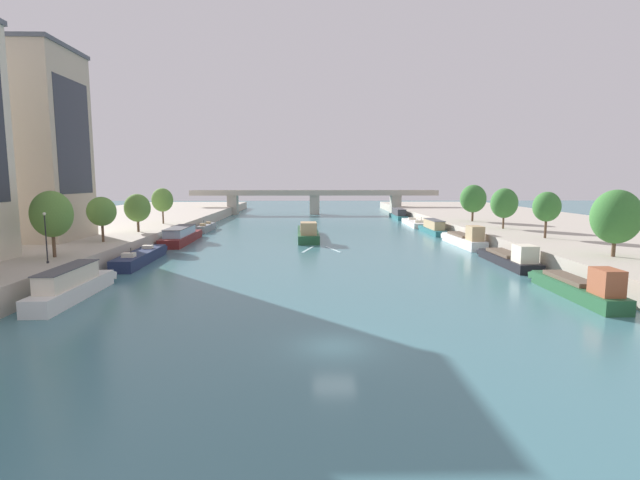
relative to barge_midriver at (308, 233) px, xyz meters
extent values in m
plane|color=#42757F|center=(1.76, -52.30, -1.01)|extent=(400.00, 400.00, 0.00)
cube|color=#B7AD9E|center=(-39.91, 2.70, 0.11)|extent=(36.00, 170.00, 2.23)
cube|color=#B7AD9E|center=(43.43, 2.70, 0.11)|extent=(36.00, 170.00, 2.23)
cube|color=#235633|center=(-0.02, 0.59, -0.36)|extent=(3.79, 17.82, 1.30)
cube|color=#235633|center=(-0.25, 9.81, -0.23)|extent=(3.20, 1.35, 1.02)
cube|color=#235633|center=(-0.02, 0.59, 0.32)|extent=(3.86, 17.82, 0.06)
cube|color=tan|center=(0.14, -5.44, 1.31)|extent=(2.59, 3.61, 1.92)
cube|color=black|center=(0.09, -3.65, 1.60)|extent=(2.00, 0.08, 0.54)
cube|color=brown|center=(-0.06, 2.37, 0.53)|extent=(2.84, 9.29, 0.36)
cylinder|color=#232328|center=(0.62, -4.71, 0.90)|extent=(0.07, 0.07, 1.10)
cube|color=silver|center=(3.65, -12.53, -0.99)|extent=(2.15, 5.83, 0.03)
cube|color=silver|center=(0.05, -12.62, -0.99)|extent=(1.85, 5.90, 0.03)
cube|color=silver|center=(-19.53, -40.48, -0.37)|extent=(2.36, 12.01, 1.28)
cube|color=silver|center=(-19.65, -34.14, -0.24)|extent=(2.06, 1.30, 1.01)
cube|color=silver|center=(-19.53, -40.48, 0.31)|extent=(2.41, 12.01, 0.06)
cube|color=beige|center=(-19.52, -41.08, 1.04)|extent=(1.90, 7.70, 1.41)
cube|color=#4C4C51|center=(-19.52, -41.08, 1.79)|extent=(2.03, 7.93, 0.08)
cylinder|color=#232328|center=(-19.14, -44.06, 0.89)|extent=(0.07, 0.07, 1.10)
cube|color=#1E284C|center=(-20.02, -23.21, -0.37)|extent=(2.81, 13.71, 1.28)
cube|color=#1E284C|center=(-20.23, -16.04, -0.24)|extent=(2.34, 1.33, 1.01)
cube|color=#1E284C|center=(-20.02, -23.21, 0.30)|extent=(2.86, 13.72, 0.06)
cube|color=beige|center=(-20.11, -20.21, 0.53)|extent=(1.24, 0.93, 0.40)
cube|color=beige|center=(-19.92, -27.03, 0.57)|extent=(1.36, 1.14, 0.48)
cylinder|color=#232328|center=(-19.54, -27.29, 0.88)|extent=(0.07, 0.07, 1.10)
cube|color=maroon|center=(-20.07, -4.66, -0.39)|extent=(3.47, 15.59, 1.24)
cube|color=maroon|center=(-20.21, 3.46, -0.26)|extent=(3.06, 1.31, 0.99)
cube|color=maroon|center=(-20.07, -4.66, 0.26)|extent=(3.53, 15.59, 0.06)
cube|color=#9EBCD6|center=(-20.06, -5.44, 0.90)|extent=(2.80, 9.99, 1.21)
cube|color=#4C4C51|center=(-20.06, -5.44, 1.54)|extent=(2.99, 10.29, 0.08)
cylinder|color=#232328|center=(-19.51, -9.31, 0.84)|extent=(0.07, 0.07, 1.10)
cube|color=gray|center=(-19.84, 12.22, -0.39)|extent=(1.79, 9.39, 1.24)
cube|color=gray|center=(-19.76, 17.25, -0.27)|extent=(1.58, 1.28, 0.99)
cube|color=gray|center=(-19.84, 12.22, 0.26)|extent=(1.83, 9.39, 0.06)
cube|color=tan|center=(-19.80, 14.28, 0.49)|extent=(0.84, 0.91, 0.40)
cube|color=tan|center=(-19.88, 9.60, 0.53)|extent=(0.92, 1.11, 0.48)
cylinder|color=#232328|center=(-19.63, 9.41, 0.84)|extent=(0.07, 0.07, 1.10)
cube|color=#235633|center=(22.91, -40.81, -0.43)|extent=(2.36, 11.93, 1.15)
cube|color=#235633|center=(23.00, -34.51, -0.32)|extent=(2.09, 1.27, 0.94)
cube|color=#235633|center=(22.91, -40.81, 0.17)|extent=(2.40, 11.93, 0.06)
cube|color=#9E5133|center=(22.85, -44.86, 1.21)|extent=(1.67, 2.40, 2.01)
cube|color=black|center=(22.86, -43.66, 1.51)|extent=(1.31, 0.05, 0.56)
cube|color=brown|center=(22.92, -39.62, 0.38)|extent=(1.79, 6.21, 0.36)
cylinder|color=#232328|center=(23.18, -44.39, 0.75)|extent=(0.07, 0.07, 1.10)
cube|color=black|center=(23.63, -25.37, -0.52)|extent=(2.76, 12.58, 0.98)
cube|color=black|center=(23.69, -18.74, -0.42)|extent=(2.52, 1.24, 0.85)
cube|color=black|center=(23.63, -25.37, 0.00)|extent=(2.81, 12.58, 0.06)
cube|color=beige|center=(23.59, -29.64, 0.97)|extent=(2.00, 2.53, 1.88)
cube|color=black|center=(23.60, -28.37, 1.25)|extent=(1.58, 0.04, 0.53)
cube|color=brown|center=(23.64, -24.11, 0.21)|extent=(2.12, 6.55, 0.36)
cylinder|color=#232328|center=(23.99, -29.14, 0.58)|extent=(0.07, 0.07, 1.10)
cube|color=silver|center=(23.64, -9.12, -0.36)|extent=(2.82, 13.26, 1.30)
cube|color=silver|center=(23.45, -2.17, -0.23)|extent=(2.36, 1.33, 1.02)
cube|color=silver|center=(23.64, -9.12, 0.32)|extent=(2.87, 13.26, 0.06)
cube|color=tan|center=(23.77, -13.61, 1.39)|extent=(1.91, 2.69, 2.07)
cube|color=black|center=(23.73, -12.28, 1.70)|extent=(1.47, 0.07, 0.58)
cube|color=brown|center=(23.60, -7.80, 0.53)|extent=(2.10, 6.91, 0.36)
cylinder|color=#232328|center=(24.12, -13.07, 0.90)|extent=(0.07, 0.07, 1.10)
cube|color=#23666B|center=(23.36, 7.64, -0.55)|extent=(2.43, 12.47, 0.91)
cube|color=#23666B|center=(23.32, 14.22, -0.46)|extent=(2.24, 1.22, 0.82)
cube|color=#23666B|center=(23.36, 7.64, -0.07)|extent=(2.48, 12.47, 0.06)
cube|color=tan|center=(23.37, 7.02, 0.75)|extent=(1.98, 7.99, 1.57)
cube|color=#4C4C51|center=(23.37, 7.02, 1.58)|extent=(2.12, 8.23, 0.08)
cylinder|color=#232328|center=(23.74, 3.90, 0.51)|extent=(0.07, 0.07, 1.10)
cube|color=silver|center=(23.41, 23.02, -0.52)|extent=(3.59, 15.20, 0.98)
cube|color=silver|center=(23.62, 30.92, -0.42)|extent=(3.05, 1.30, 0.85)
cube|color=silver|center=(23.41, 23.02, 0.00)|extent=(3.66, 15.20, 0.06)
cube|color=beige|center=(23.50, 26.34, 0.23)|extent=(1.61, 0.94, 0.40)
cube|color=beige|center=(23.29, 18.78, 0.27)|extent=(1.78, 1.15, 0.48)
cylinder|color=#232328|center=(23.76, 18.47, 0.58)|extent=(0.07, 0.07, 1.10)
cube|color=#23666B|center=(23.26, 41.57, -0.55)|extent=(2.72, 14.02, 0.91)
cube|color=#23666B|center=(23.36, 48.91, -0.46)|extent=(2.41, 1.24, 0.82)
cube|color=#23666B|center=(23.26, 41.57, -0.07)|extent=(2.77, 14.02, 0.06)
cube|color=#38383D|center=(23.25, 40.87, 0.76)|extent=(2.20, 8.98, 1.59)
cube|color=#4C4C51|center=(23.25, 40.87, 1.59)|extent=(2.35, 9.25, 0.08)
cylinder|color=#232328|center=(23.57, 37.37, 0.51)|extent=(0.07, 0.07, 1.10)
cylinder|color=brown|center=(-25.23, -32.28, 2.75)|extent=(0.33, 0.33, 3.06)
ellipsoid|color=#568438|center=(-25.23, -32.28, 5.54)|extent=(3.92, 3.92, 4.59)
cylinder|color=brown|center=(-25.55, -20.33, 2.62)|extent=(0.31, 0.31, 2.80)
ellipsoid|color=#568438|center=(-25.55, -20.33, 5.01)|extent=(3.49, 3.49, 3.63)
cylinder|color=brown|center=(-25.24, -8.95, 2.43)|extent=(0.36, 0.36, 2.43)
ellipsoid|color=#568438|center=(-25.24, -8.95, 4.78)|extent=(3.79, 3.79, 4.13)
cylinder|color=brown|center=(-25.60, 4.29, 2.74)|extent=(0.28, 0.28, 3.05)
ellipsoid|color=#568438|center=(-25.60, 4.29, 5.40)|extent=(3.69, 3.69, 4.13)
cylinder|color=brown|center=(30.90, -33.18, 2.50)|extent=(0.38, 0.38, 2.55)
ellipsoid|color=#387533|center=(30.90, -33.18, 5.25)|extent=(4.69, 4.69, 5.40)
cylinder|color=brown|center=(31.65, -17.87, 2.77)|extent=(0.32, 0.32, 3.09)
ellipsoid|color=#387533|center=(31.65, -17.87, 5.39)|extent=(3.53, 3.53, 3.94)
cylinder|color=brown|center=(31.01, -5.73, 2.60)|extent=(0.30, 0.30, 2.75)
ellipsoid|color=#387533|center=(31.01, -5.73, 5.27)|extent=(4.16, 4.16, 4.69)
cylinder|color=brown|center=(30.73, 7.66, 2.63)|extent=(0.39, 0.39, 2.82)
ellipsoid|color=#387533|center=(30.73, 7.66, 5.45)|extent=(4.74, 4.74, 5.12)
cylinder|color=black|center=(-24.01, -35.78, 3.45)|extent=(0.11, 0.11, 4.45)
sphere|color=#EAE5C6|center=(-24.01, -35.78, 5.81)|extent=(0.28, 0.28, 0.28)
cylinder|color=black|center=(-24.01, -35.78, 1.32)|extent=(0.22, 0.22, 0.20)
cube|color=#B2A38E|center=(-36.88, -17.62, 13.10)|extent=(14.37, 10.74, 23.76)
cube|color=#4C515B|center=(-36.88, -17.62, 25.24)|extent=(14.80, 11.06, 0.50)
cube|color=#232833|center=(-29.67, -17.62, 14.29)|extent=(0.04, 8.59, 14.26)
cube|color=#ADA899|center=(1.76, 57.76, 4.76)|extent=(71.34, 4.40, 0.60)
cube|color=#ADA899|center=(1.76, 55.76, 5.51)|extent=(71.34, 0.30, 0.90)
cube|color=#ADA899|center=(1.76, 59.76, 5.51)|extent=(71.34, 0.30, 0.90)
cube|color=#ADA899|center=(-21.91, 57.76, 1.73)|extent=(2.80, 3.60, 5.47)
cube|color=#ADA899|center=(1.76, 57.76, 1.73)|extent=(2.80, 3.60, 5.47)
cube|color=#ADA899|center=(25.43, 57.76, 1.73)|extent=(2.80, 3.60, 5.47)
camera|label=1|loc=(0.29, -79.39, 8.89)|focal=26.46mm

